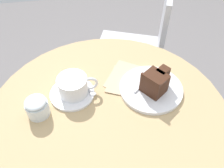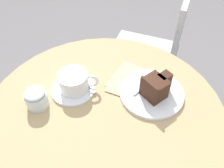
% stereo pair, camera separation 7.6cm
% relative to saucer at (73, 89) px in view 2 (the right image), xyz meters
% --- Properties ---
extents(cafe_table, '(0.76, 0.76, 0.74)m').
position_rel_saucer_xyz_m(cafe_table, '(0.10, -0.09, -0.13)').
color(cafe_table, tan).
rests_on(cafe_table, ground).
extents(saucer, '(0.15, 0.15, 0.01)m').
position_rel_saucer_xyz_m(saucer, '(0.00, 0.00, 0.00)').
color(saucer, white).
rests_on(saucer, cafe_table).
extents(coffee_cup, '(0.13, 0.10, 0.06)m').
position_rel_saucer_xyz_m(coffee_cup, '(0.01, 0.00, 0.04)').
color(coffee_cup, white).
rests_on(coffee_cup, saucer).
extents(teaspoon, '(0.06, 0.09, 0.00)m').
position_rel_saucer_xyz_m(teaspoon, '(0.05, 0.01, 0.01)').
color(teaspoon, silver).
rests_on(teaspoon, saucer).
extents(cake_plate, '(0.21, 0.21, 0.01)m').
position_rel_saucer_xyz_m(cake_plate, '(0.26, -0.02, 0.00)').
color(cake_plate, white).
rests_on(cake_plate, cafe_table).
extents(cake_slice, '(0.10, 0.10, 0.08)m').
position_rel_saucer_xyz_m(cake_slice, '(0.27, -0.03, 0.04)').
color(cake_slice, '#422619').
rests_on(cake_slice, cake_plate).
extents(fork, '(0.11, 0.11, 0.00)m').
position_rel_saucer_xyz_m(fork, '(0.26, 0.02, 0.01)').
color(fork, silver).
rests_on(fork, cake_plate).
extents(napkin, '(0.20, 0.21, 0.00)m').
position_rel_saucer_xyz_m(napkin, '(0.20, 0.03, -0.00)').
color(napkin, tan).
rests_on(napkin, cafe_table).
extents(cafe_chair, '(0.49, 0.49, 0.86)m').
position_rel_saucer_xyz_m(cafe_chair, '(0.39, 0.50, -0.23)').
color(cafe_chair, '#BCBCC1').
rests_on(cafe_chair, ground).
extents(sugar_pot, '(0.07, 0.07, 0.07)m').
position_rel_saucer_xyz_m(sugar_pot, '(-0.11, -0.06, 0.03)').
color(sugar_pot, silver).
rests_on(sugar_pot, cafe_table).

